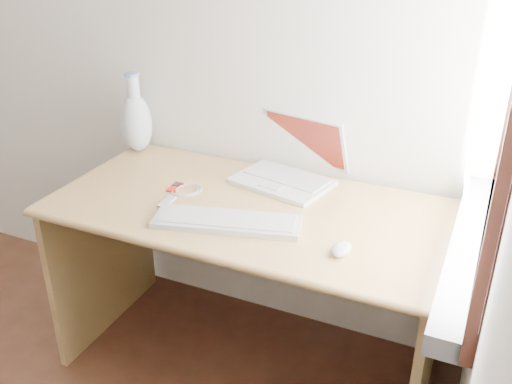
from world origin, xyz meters
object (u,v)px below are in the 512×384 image
at_px(desk, 257,244).
at_px(vase, 136,121).
at_px(laptop, 287,166).
at_px(external_keyboard, 227,221).

bearing_deg(desk, vase, 164.17).
xyz_separation_m(desk, laptop, (0.05, 0.17, 0.26)).
height_order(external_keyboard, vase, vase).
distance_m(desk, laptop, 0.32).
relative_size(laptop, vase, 1.16).
bearing_deg(vase, desk, -15.83).
bearing_deg(external_keyboard, laptop, 68.85).
distance_m(laptop, vase, 0.69).
relative_size(external_keyboard, vase, 1.49).
distance_m(laptop, external_keyboard, 0.42).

